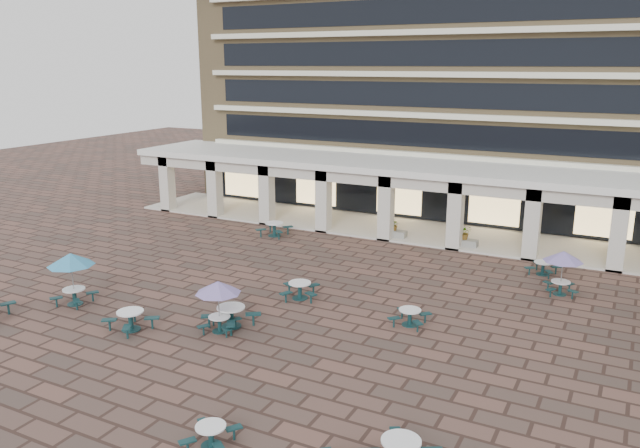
# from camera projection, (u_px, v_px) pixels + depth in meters

# --- Properties ---
(ground) EXTENTS (120.00, 120.00, 0.00)m
(ground) POSITION_uv_depth(u_px,v_px,m) (323.00, 317.00, 26.26)
(ground) COLOR brown
(ground) RESTS_ON ground
(apartment_building) EXTENTS (40.00, 15.50, 25.20)m
(apartment_building) POSITION_uv_depth(u_px,v_px,m) (484.00, 32.00, 44.99)
(apartment_building) COLOR #998056
(apartment_building) RESTS_ON ground
(retail_arcade) EXTENTS (42.00, 6.60, 4.40)m
(retail_arcade) POSITION_uv_depth(u_px,v_px,m) (433.00, 187.00, 38.22)
(retail_arcade) COLOR white
(retail_arcade) RESTS_ON ground
(picnic_table_1) EXTENTS (1.64, 1.64, 0.65)m
(picnic_table_1) POSITION_uv_depth(u_px,v_px,m) (211.00, 434.00, 17.31)
(picnic_table_1) COLOR #123436
(picnic_table_1) RESTS_ON ground
(picnic_table_4) EXTENTS (2.03, 2.03, 2.35)m
(picnic_table_4) POSITION_uv_depth(u_px,v_px,m) (71.00, 261.00, 27.19)
(picnic_table_4) COLOR #123436
(picnic_table_4) RESTS_ON ground
(picnic_table_5) EXTENTS (2.02, 2.02, 0.80)m
(picnic_table_5) POSITION_uv_depth(u_px,v_px,m) (131.00, 319.00, 24.91)
(picnic_table_5) COLOR #123436
(picnic_table_5) RESTS_ON ground
(picnic_table_6) EXTENTS (1.82, 1.82, 2.11)m
(picnic_table_6) POSITION_uv_depth(u_px,v_px,m) (218.00, 289.00, 24.42)
(picnic_table_6) COLOR #123436
(picnic_table_6) RESTS_ON ground
(picnic_table_8) EXTENTS (2.17, 2.17, 0.86)m
(picnic_table_8) POSITION_uv_depth(u_px,v_px,m) (231.00, 315.00, 25.20)
(picnic_table_8) COLOR #123436
(picnic_table_8) RESTS_ON ground
(picnic_table_9) EXTENTS (2.11, 2.11, 0.77)m
(picnic_table_9) POSITION_uv_depth(u_px,v_px,m) (300.00, 289.00, 28.25)
(picnic_table_9) COLOR #123436
(picnic_table_9) RESTS_ON ground
(picnic_table_10) EXTENTS (1.55, 1.55, 0.69)m
(picnic_table_10) POSITION_uv_depth(u_px,v_px,m) (410.00, 316.00, 25.38)
(picnic_table_10) COLOR #123436
(picnic_table_10) RESTS_ON ground
(picnic_table_11) EXTENTS (1.80, 1.80, 2.08)m
(picnic_table_11) POSITION_uv_depth(u_px,v_px,m) (563.00, 258.00, 28.41)
(picnic_table_11) COLOR #123436
(picnic_table_11) RESTS_ON ground
(picnic_table_12) EXTENTS (2.00, 2.00, 0.85)m
(picnic_table_12) POSITION_uv_depth(u_px,v_px,m) (274.00, 228.00, 38.53)
(picnic_table_12) COLOR #123436
(picnic_table_12) RESTS_ON ground
(picnic_table_13) EXTENTS (1.72, 1.72, 0.67)m
(picnic_table_13) POSITION_uv_depth(u_px,v_px,m) (543.00, 267.00, 31.47)
(picnic_table_13) COLOR #123436
(picnic_table_13) RESTS_ON ground
(planter_left) EXTENTS (1.50, 0.74, 1.19)m
(planter_left) POSITION_uv_depth(u_px,v_px,m) (394.00, 231.00, 38.00)
(planter_left) COLOR gray
(planter_left) RESTS_ON ground
(planter_right) EXTENTS (1.50, 0.80, 1.32)m
(planter_right) POSITION_uv_depth(u_px,v_px,m) (465.00, 238.00, 36.04)
(planter_right) COLOR gray
(planter_right) RESTS_ON ground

